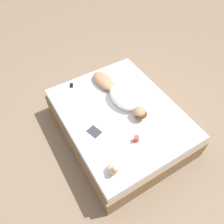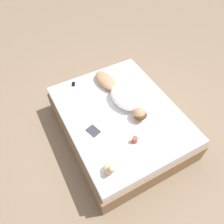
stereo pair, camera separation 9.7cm
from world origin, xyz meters
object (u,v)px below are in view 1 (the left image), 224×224
at_px(coffee_mug, 136,139).
at_px(cell_phone, 71,86).
at_px(open_magazine, 100,127).
at_px(person, 120,95).

xyz_separation_m(coffee_mug, cell_phone, (0.31, -1.44, -0.04)).
relative_size(open_magazine, coffee_mug, 4.74).
xyz_separation_m(person, coffee_mug, (0.23, 0.76, -0.05)).
relative_size(person, cell_phone, 8.16).
relative_size(person, open_magazine, 2.48).
bearing_deg(coffee_mug, cell_phone, -77.90).
relative_size(person, coffee_mug, 11.76).
height_order(person, cell_phone, person).
bearing_deg(open_magazine, coffee_mug, 107.62).
bearing_deg(coffee_mug, person, -106.65).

